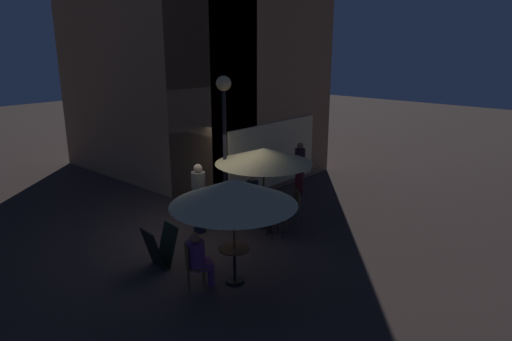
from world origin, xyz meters
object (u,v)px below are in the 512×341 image
Objects in this scene: cafe_chair_0 at (294,204)px; patron_seated_0 at (253,194)px; cafe_chair_1 at (251,198)px; patio_umbrella_1 at (234,192)px; patron_seated_2 at (198,256)px; street_lamp_near_corner at (224,114)px; cafe_chair_2 at (277,218)px; patron_standing_4 at (199,198)px; cafe_chair_3 at (191,262)px; patio_umbrella_0 at (264,156)px; cafe_table_1 at (235,259)px; menu_sandwich_board at (160,247)px; patron_seated_1 at (274,210)px; cafe_table_0 at (264,208)px; patron_standing_3 at (300,169)px.

cafe_chair_0 is 1.21m from patron_seated_0.
cafe_chair_1 is 0.22m from patron_seated_0.
patio_umbrella_1 is 3.82m from patron_seated_0.
street_lamp_near_corner is at bearing 69.52° from patron_seated_2.
patron_seated_0 is (0.67, 1.37, 0.17)m from cafe_chair_2.
patron_seated_0 is 0.69× the size of patron_standing_4.
patio_umbrella_1 is 1.64m from cafe_chair_3.
patio_umbrella_1 is 2.78m from cafe_chair_2.
cafe_table_1 is at bearing -151.19° from patio_umbrella_0.
street_lamp_near_corner is 2.66m from cafe_chair_1.
patron_seated_2 is (-0.04, -1.29, 0.21)m from menu_sandwich_board.
cafe_chair_0 is at bearing -57.38° from patron_seated_1.
cafe_table_1 is 3.34m from patio_umbrella_0.
patio_umbrella_0 is 1.00× the size of patio_umbrella_1.
patron_seated_0 reaches higher than cafe_chair_2.
patron_seated_2 is (0.12, -0.08, 0.11)m from cafe_chair_3.
street_lamp_near_corner is 3.06m from cafe_chair_0.
cafe_table_1 is 0.30× the size of patio_umbrella_1.
cafe_chair_3 is (-4.04, -0.45, 0.00)m from cafe_chair_0.
menu_sandwich_board is 0.72× the size of patron_seated_0.
patio_umbrella_1 is (-2.07, -2.29, -1.06)m from street_lamp_near_corner.
patio_umbrella_0 is 1.64m from cafe_chair_2.
cafe_chair_0 is 0.76× the size of patron_seated_1.
cafe_chair_2 reaches higher than cafe_chair_1.
patio_umbrella_1 is 2.13× the size of patron_seated_2.
cafe_table_0 is 0.30× the size of patio_umbrella_1.
patron_standing_3 reaches higher than cafe_chair_1.
patio_umbrella_1 is 3.72m from cafe_chair_0.
cafe_table_0 is at bearing -0.00° from patron_seated_0.
cafe_chair_0 is at bearing 50.17° from patron_standing_3.
menu_sandwich_board is 0.76× the size of patron_seated_2.
cafe_chair_0 is at bearing -37.35° from patio_umbrella_0.
patio_umbrella_1 reaches higher than patron_seated_1.
patron_seated_2 reaches higher than cafe_table_1.
patio_umbrella_1 reaches higher than cafe_chair_1.
patio_umbrella_0 is (3.21, -0.25, 1.49)m from menu_sandwich_board.
cafe_chair_1 is 0.51× the size of patron_standing_3.
patio_umbrella_1 is at bearing -0.00° from cafe_chair_3.
patio_umbrella_0 is at bearing -0.00° from patron_seated_1.
patron_standing_3 is at bearing 17.00° from cafe_table_0.
street_lamp_near_corner is 2.94m from cafe_chair_2.
patron_standing_3 reaches higher than patron_seated_1.
menu_sandwich_board is 0.36× the size of patio_umbrella_1.
cafe_chair_1 is at bearing 59.22° from cafe_chair_3.
cafe_table_0 is at bearing 9.20° from patron_standing_4.
patron_standing_4 is (1.85, 0.78, 0.46)m from menu_sandwich_board.
patio_umbrella_0 is at bearing 9.20° from patron_standing_4.
cafe_chair_1 is at bearing 36.34° from patio_umbrella_1.
menu_sandwich_board is 3.55m from patio_umbrella_0.
menu_sandwich_board is at bearing -111.03° from patron_standing_4.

